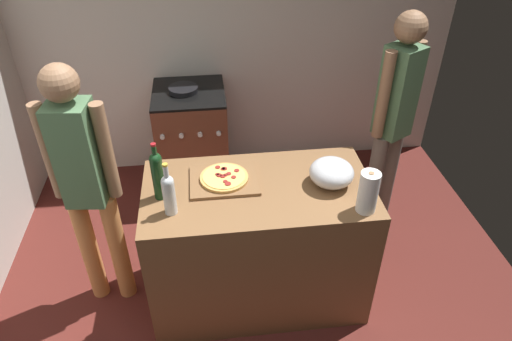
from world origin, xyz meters
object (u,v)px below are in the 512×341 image
mixing_bowl (332,173)px  stove (193,140)px  person_in_stripes (85,180)px  wine_bottle_amber (169,192)px  person_in_red (393,116)px  wine_bottle_dark (158,174)px  pizza (224,177)px  paper_towel_roll (368,192)px

mixing_bowl → stove: size_ratio=0.27×
person_in_stripes → wine_bottle_amber: bearing=-28.6°
person_in_stripes → person_in_red: 2.04m
wine_bottle_dark → person_in_stripes: bearing=163.5°
pizza → mixing_bowl: 0.62m
pizza → mixing_bowl: (0.61, -0.10, 0.05)m
stove → person_in_red: 1.66m
paper_towel_roll → wine_bottle_amber: bearing=174.1°
person_in_stripes → person_in_red: (1.99, 0.47, 0.02)m
paper_towel_roll → wine_bottle_amber: wine_bottle_amber is taller
person_in_red → pizza: bearing=-157.6°
pizza → person_in_stripes: (-0.79, 0.03, 0.03)m
pizza → stove: bearing=99.9°
wine_bottle_dark → wine_bottle_amber: bearing=-66.3°
paper_towel_roll → wine_bottle_dark: 1.13m
wine_bottle_dark → wine_bottle_amber: size_ratio=1.11×
wine_bottle_amber → person_in_red: 1.67m
mixing_bowl → wine_bottle_dark: (-0.98, -0.00, 0.08)m
wine_bottle_dark → person_in_stripes: person_in_stripes is taller
paper_towel_roll → pizza: bearing=155.1°
mixing_bowl → wine_bottle_dark: 0.98m
mixing_bowl → person_in_stripes: size_ratio=0.16×
person_in_red → stove: bearing=153.7°
paper_towel_roll → mixing_bowl: bearing=117.5°
paper_towel_roll → stove: size_ratio=0.26×
mixing_bowl → wine_bottle_amber: wine_bottle_amber is taller
paper_towel_roll → person_in_red: person_in_red is taller
mixing_bowl → paper_towel_roll: paper_towel_roll is taller
wine_bottle_dark → person_in_stripes: (-0.42, 0.13, -0.10)m
paper_towel_roll → wine_bottle_dark: (-1.11, 0.25, 0.04)m
mixing_bowl → wine_bottle_dark: wine_bottle_dark is taller
mixing_bowl → wine_bottle_dark: size_ratio=0.73×
pizza → wine_bottle_dark: size_ratio=0.80×
mixing_bowl → person_in_stripes: (-1.40, 0.12, -0.02)m
wine_bottle_amber → person_in_stripes: (-0.49, 0.27, -0.07)m
mixing_bowl → person_in_red: (0.59, 0.59, 0.00)m
wine_bottle_amber → mixing_bowl: bearing=8.8°
stove → mixing_bowl: bearing=-57.5°
stove → person_in_stripes: 1.39m
pizza → stove: size_ratio=0.30×
paper_towel_roll → stove: paper_towel_roll is taller
wine_bottle_dark → person_in_stripes: 0.45m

